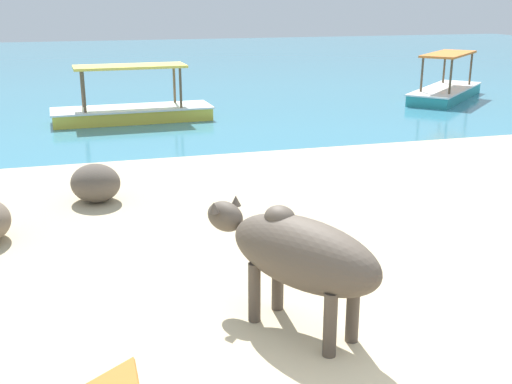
# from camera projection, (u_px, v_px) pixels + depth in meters

# --- Properties ---
(sand_beach) EXTENTS (18.00, 14.00, 0.04)m
(sand_beach) POSITION_uv_depth(u_px,v_px,m) (374.00, 362.00, 4.99)
(sand_beach) COLOR #CCB78E
(sand_beach) RESTS_ON ground
(water_surface) EXTENTS (60.00, 36.00, 0.03)m
(water_surface) POSITION_uv_depth(u_px,v_px,m) (129.00, 70.00, 25.20)
(water_surface) COLOR teal
(water_surface) RESTS_ON ground
(cow) EXTENTS (1.31, 1.83, 1.07)m
(cow) POSITION_uv_depth(u_px,v_px,m) (298.00, 253.00, 5.26)
(cow) COLOR #4C4238
(cow) RESTS_ON sand_beach
(shore_rock_large) EXTENTS (0.90, 0.95, 0.53)m
(shore_rock_large) POSITION_uv_depth(u_px,v_px,m) (95.00, 183.00, 8.78)
(shore_rock_large) COLOR brown
(shore_rock_large) RESTS_ON sand_beach
(boat_teal) EXTENTS (3.49, 3.33, 1.29)m
(boat_teal) POSITION_uv_depth(u_px,v_px,m) (446.00, 90.00, 17.75)
(boat_teal) COLOR teal
(boat_teal) RESTS_ON water_surface
(boat_yellow) EXTENTS (3.71, 1.28, 1.29)m
(boat_yellow) POSITION_uv_depth(u_px,v_px,m) (132.00, 109.00, 14.65)
(boat_yellow) COLOR gold
(boat_yellow) RESTS_ON water_surface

